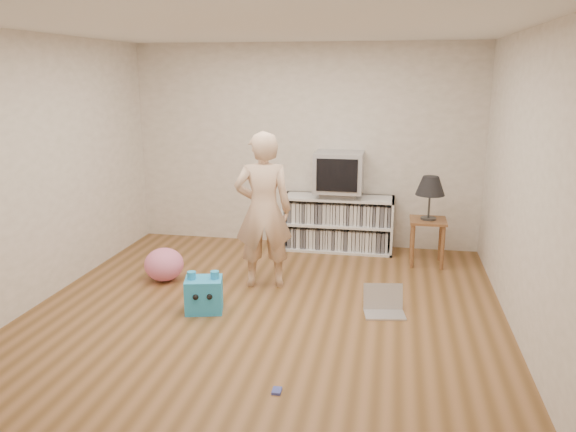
# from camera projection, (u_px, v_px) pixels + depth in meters

# --- Properties ---
(ground) EXTENTS (4.50, 4.50, 0.00)m
(ground) POSITION_uv_depth(u_px,v_px,m) (267.00, 309.00, 5.45)
(ground) COLOR brown
(ground) RESTS_ON ground
(walls) EXTENTS (4.52, 4.52, 2.60)m
(walls) POSITION_uv_depth(u_px,v_px,m) (266.00, 177.00, 5.13)
(walls) COLOR beige
(walls) RESTS_ON ground
(ceiling) EXTENTS (4.50, 4.50, 0.01)m
(ceiling) POSITION_uv_depth(u_px,v_px,m) (264.00, 27.00, 4.81)
(ceiling) COLOR white
(ceiling) RESTS_ON walls
(media_unit) EXTENTS (1.40, 0.45, 0.70)m
(media_unit) POSITION_uv_depth(u_px,v_px,m) (338.00, 223.00, 7.21)
(media_unit) COLOR white
(media_unit) RESTS_ON ground
(dvd_deck) EXTENTS (0.45, 0.35, 0.07)m
(dvd_deck) POSITION_uv_depth(u_px,v_px,m) (339.00, 194.00, 7.10)
(dvd_deck) COLOR gray
(dvd_deck) RESTS_ON media_unit
(crt_tv) EXTENTS (0.60, 0.53, 0.50)m
(crt_tv) POSITION_uv_depth(u_px,v_px,m) (339.00, 172.00, 7.03)
(crt_tv) COLOR #9D9DA2
(crt_tv) RESTS_ON dvd_deck
(side_table) EXTENTS (0.42, 0.42, 0.55)m
(side_table) POSITION_uv_depth(u_px,v_px,m) (428.00, 230.00, 6.63)
(side_table) COLOR brown
(side_table) RESTS_ON ground
(table_lamp) EXTENTS (0.34, 0.34, 0.52)m
(table_lamp) POSITION_uv_depth(u_px,v_px,m) (430.00, 187.00, 6.50)
(table_lamp) COLOR #333333
(table_lamp) RESTS_ON side_table
(person) EXTENTS (0.68, 0.53, 1.66)m
(person) POSITION_uv_depth(u_px,v_px,m) (263.00, 210.00, 5.86)
(person) COLOR beige
(person) RESTS_ON ground
(laptop) EXTENTS (0.42, 0.36, 0.26)m
(laptop) POSITION_uv_depth(u_px,v_px,m) (384.00, 305.00, 5.35)
(laptop) COLOR silver
(laptop) RESTS_ON ground
(playing_cards) EXTENTS (0.07, 0.09, 0.02)m
(playing_cards) POSITION_uv_depth(u_px,v_px,m) (277.00, 391.00, 4.02)
(playing_cards) COLOR #414DAF
(playing_cards) RESTS_ON ground
(plush_blue) EXTENTS (0.40, 0.36, 0.40)m
(plush_blue) POSITION_uv_depth(u_px,v_px,m) (204.00, 294.00, 5.36)
(plush_blue) COLOR #26A4EC
(plush_blue) RESTS_ON ground
(plush_pink) EXTENTS (0.44, 0.44, 0.36)m
(plush_pink) POSITION_uv_depth(u_px,v_px,m) (164.00, 264.00, 6.16)
(plush_pink) COLOR pink
(plush_pink) RESTS_ON ground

